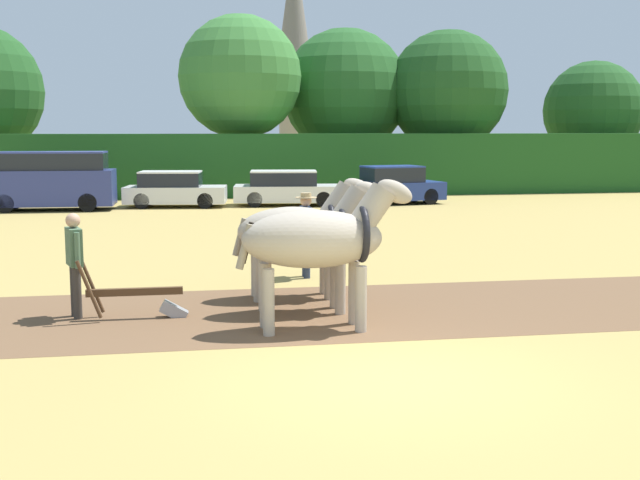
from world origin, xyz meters
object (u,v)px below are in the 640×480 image
object	(u,v)px
tree_far_right	(593,111)
church_spire	(294,49)
parked_car_center	(395,186)
farmer_beside_team	(306,227)
plow	(143,299)
tree_right	(448,91)
farmer_at_plow	(74,257)
parked_van	(50,180)
parked_car_center_left	(287,189)
draft_horse_trail_left	(298,230)
tree_center	(240,77)
parked_car_left	(174,190)
tree_center_right	(345,92)
draft_horse_lead_right	(308,236)
draft_horse_lead_left	(319,239)

from	to	relation	value
tree_far_right	church_spire	size ratio (longest dim) A/B	0.37
parked_car_center	farmer_beside_team	bearing A→B (deg)	-122.27
plow	parked_car_center	bearing A→B (deg)	63.99
tree_right	farmer_at_plow	world-z (taller)	tree_right
parked_van	church_spire	bearing A→B (deg)	69.03
tree_right	plow	xyz separation A→B (m)	(-14.45, -26.88, -4.75)
parked_car_center_left	draft_horse_trail_left	bearing A→B (deg)	-89.52
draft_horse_trail_left	parked_car_center_left	world-z (taller)	draft_horse_trail_left
farmer_beside_team	parked_car_center_left	world-z (taller)	farmer_beside_team
plow	tree_center	bearing A→B (deg)	82.48
tree_right	parked_car_left	xyz separation A→B (m)	(-13.99, -7.41, -4.38)
tree_far_right	parked_car_left	bearing A→B (deg)	-159.75
tree_center_right	draft_horse_lead_right	distance (m)	29.57
plow	parked_van	bearing A→B (deg)	103.23
tree_center	church_spire	bearing A→B (deg)	76.39
tree_right	parked_car_center_left	bearing A→B (deg)	-141.12
farmer_beside_team	parked_car_center	xyz separation A→B (m)	(6.32, 15.91, -0.30)
parked_car_center_left	parked_car_center	world-z (taller)	parked_car_center
farmer_at_plow	tree_center	bearing A→B (deg)	62.90
tree_center_right	farmer_beside_team	bearing A→B (deg)	-103.62
tree_right	draft_horse_lead_right	xyz separation A→B (m)	(-11.70, -26.91, -3.76)
draft_horse_lead_right	parked_van	size ratio (longest dim) A/B	0.53
parked_car_center	tree_center	bearing A→B (deg)	119.87
tree_right	plow	world-z (taller)	tree_right
plow	parked_car_center_left	distance (m)	19.94
church_spire	farmer_at_plow	bearing A→B (deg)	-102.14
church_spire	parked_car_center	size ratio (longest dim) A/B	4.49
tree_center	parked_car_left	distance (m)	8.76
plow	parked_van	distance (m)	19.42
tree_center	tree_far_right	bearing A→B (deg)	5.48
draft_horse_lead_right	draft_horse_trail_left	distance (m)	1.22
draft_horse_lead_right	parked_car_left	distance (m)	19.64
parked_car_center_left	parked_car_center	bearing A→B (deg)	5.18
tree_center_right	parked_car_center	world-z (taller)	tree_center_right
draft_horse_trail_left	parked_car_left	bearing A→B (deg)	97.77
plow	farmer_beside_team	size ratio (longest dim) A/B	0.99
draft_horse_trail_left	parked_car_left	world-z (taller)	draft_horse_trail_left
draft_horse_lead_left	farmer_at_plow	distance (m)	4.13
farmer_beside_team	parked_car_left	size ratio (longest dim) A/B	0.43
tree_center_right	farmer_beside_team	xyz separation A→B (m)	(-6.15, -25.36, -3.98)
parked_van	draft_horse_lead_left	bearing A→B (deg)	-68.93
church_spire	farmer_beside_team	bearing A→B (deg)	-98.05
tree_far_right	farmer_beside_team	distance (m)	31.83
plow	parked_car_left	bearing A→B (deg)	89.21
tree_center_right	farmer_at_plow	xyz separation A→B (m)	(-10.49, -28.31, -4.02)
church_spire	plow	xyz separation A→B (m)	(-10.34, -53.40, -9.33)
tree_center_right	tree_far_right	distance (m)	13.82
draft_horse_lead_left	draft_horse_lead_right	world-z (taller)	draft_horse_lead_left
tree_right	parked_van	bearing A→B (deg)	-156.96
tree_center	parked_car_center_left	xyz separation A→B (m)	(1.34, -6.68, -4.91)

